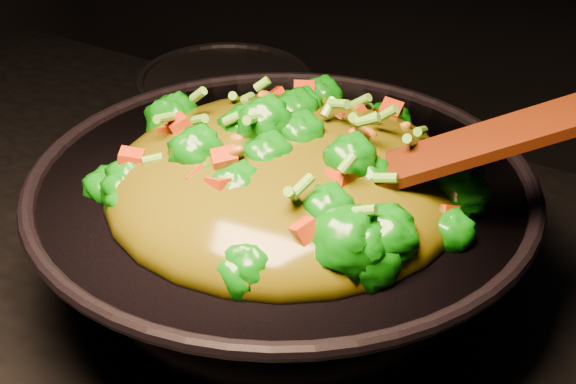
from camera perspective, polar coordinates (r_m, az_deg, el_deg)
The scene contains 4 objects.
wok at distance 0.80m, azimuth -0.38°, elevation -3.11°, with size 0.43×0.43×0.12m, color black, non-canonical shape.
stir_fry at distance 0.73m, azimuth -0.21°, elevation 3.56°, with size 0.31×0.31×0.11m, color #0A6407, non-canonical shape.
spatula at distance 0.70m, azimuth 8.89°, elevation 2.07°, with size 0.33×0.05×0.01m, color #351008.
back_pot at distance 1.02m, azimuth -4.00°, elevation 4.78°, with size 0.19×0.19×0.11m, color black.
Camera 1 is at (0.45, -0.47, 1.42)m, focal length 55.00 mm.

